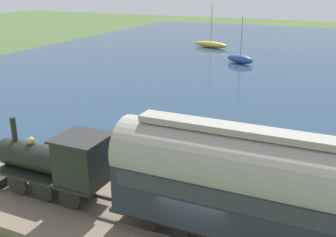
{
  "coord_description": "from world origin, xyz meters",
  "views": [
    {
      "loc": [
        -11.72,
        -4.21,
        9.79
      ],
      "look_at": [
        7.19,
        4.35,
        2.52
      ],
      "focal_mm": 42.0,
      "sensor_mm": 36.0,
      "label": 1
    }
  ],
  "objects_px": {
    "steam_locomotive": "(59,161)",
    "passenger_coach": "(250,184)",
    "sailboat_yellow": "(211,44)",
    "sailboat_blue": "(240,59)",
    "rowboat_near_shore": "(275,143)",
    "rowboat_far_out": "(131,130)"
  },
  "relations": [
    {
      "from": "steam_locomotive",
      "to": "passenger_coach",
      "type": "bearing_deg",
      "value": -90.0
    },
    {
      "from": "sailboat_yellow",
      "to": "sailboat_blue",
      "type": "relative_size",
      "value": 1.12
    },
    {
      "from": "rowboat_near_shore",
      "to": "rowboat_far_out",
      "type": "xyz_separation_m",
      "value": [
        -1.51,
        9.41,
        -0.07
      ]
    },
    {
      "from": "steam_locomotive",
      "to": "passenger_coach",
      "type": "distance_m",
      "value": 8.48
    },
    {
      "from": "sailboat_blue",
      "to": "rowboat_near_shore",
      "type": "bearing_deg",
      "value": -138.84
    },
    {
      "from": "steam_locomotive",
      "to": "sailboat_blue",
      "type": "height_order",
      "value": "sailboat_blue"
    },
    {
      "from": "passenger_coach",
      "to": "rowboat_near_shore",
      "type": "xyz_separation_m",
      "value": [
        10.95,
        0.8,
        -2.79
      ]
    },
    {
      "from": "rowboat_near_shore",
      "to": "sailboat_yellow",
      "type": "bearing_deg",
      "value": 63.71
    },
    {
      "from": "passenger_coach",
      "to": "sailboat_blue",
      "type": "height_order",
      "value": "sailboat_blue"
    },
    {
      "from": "steam_locomotive",
      "to": "passenger_coach",
      "type": "height_order",
      "value": "passenger_coach"
    },
    {
      "from": "rowboat_far_out",
      "to": "sailboat_blue",
      "type": "bearing_deg",
      "value": 21.56
    },
    {
      "from": "steam_locomotive",
      "to": "passenger_coach",
      "type": "xyz_separation_m",
      "value": [
        0.0,
        -8.45,
        0.75
      ]
    },
    {
      "from": "steam_locomotive",
      "to": "rowboat_far_out",
      "type": "xyz_separation_m",
      "value": [
        9.44,
        1.76,
        -2.12
      ]
    },
    {
      "from": "passenger_coach",
      "to": "rowboat_far_out",
      "type": "relative_size",
      "value": 3.83
    },
    {
      "from": "sailboat_yellow",
      "to": "sailboat_blue",
      "type": "height_order",
      "value": "sailboat_yellow"
    },
    {
      "from": "sailboat_yellow",
      "to": "sailboat_blue",
      "type": "xyz_separation_m",
      "value": [
        -10.49,
        -7.35,
        0.07
      ]
    },
    {
      "from": "passenger_coach",
      "to": "rowboat_far_out",
      "type": "bearing_deg",
      "value": 47.25
    },
    {
      "from": "sailboat_yellow",
      "to": "rowboat_near_shore",
      "type": "relative_size",
      "value": 3.35
    },
    {
      "from": "sailboat_yellow",
      "to": "sailboat_blue",
      "type": "distance_m",
      "value": 12.81
    },
    {
      "from": "steam_locomotive",
      "to": "sailboat_blue",
      "type": "bearing_deg",
      "value": 1.68
    },
    {
      "from": "rowboat_far_out",
      "to": "sailboat_yellow",
      "type": "bearing_deg",
      "value": 33.25
    },
    {
      "from": "sailboat_blue",
      "to": "steam_locomotive",
      "type": "bearing_deg",
      "value": -156.32
    }
  ]
}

